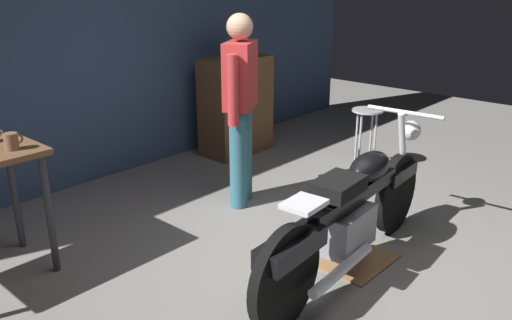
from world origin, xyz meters
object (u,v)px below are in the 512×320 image
at_px(shop_stool, 367,123).
at_px(wooden_dresser, 236,106).
at_px(motorcycle, 352,211).
at_px(mug_brown_stoneware, 12,141).
at_px(person_standing, 241,103).

xyz_separation_m(shop_stool, wooden_dresser, (-0.52, 1.39, 0.05)).
bearing_deg(motorcycle, shop_stool, 23.82).
xyz_separation_m(wooden_dresser, mug_brown_stoneware, (-2.86, -0.77, 0.41)).
xyz_separation_m(shop_stool, mug_brown_stoneware, (-3.38, 0.62, 0.46)).
distance_m(shop_stool, mug_brown_stoneware, 3.47).
xyz_separation_m(motorcycle, wooden_dresser, (1.34, 2.40, 0.10)).
bearing_deg(person_standing, shop_stool, 137.92).
relative_size(motorcycle, mug_brown_stoneware, 17.66).
relative_size(person_standing, shop_stool, 2.61).
bearing_deg(wooden_dresser, shop_stool, -69.33).
height_order(motorcycle, wooden_dresser, wooden_dresser).
bearing_deg(motorcycle, mug_brown_stoneware, 128.35).
bearing_deg(person_standing, mug_brown_stoneware, -37.25).
xyz_separation_m(person_standing, wooden_dresser, (1.01, 1.04, -0.38)).
distance_m(person_standing, shop_stool, 1.63).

